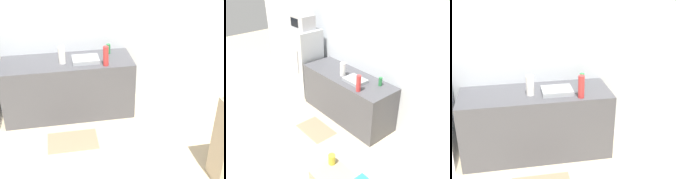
% 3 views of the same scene
% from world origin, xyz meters
% --- Properties ---
extents(wall_back, '(8.00, 0.06, 2.60)m').
position_xyz_m(wall_back, '(0.00, 3.42, 1.30)').
color(wall_back, silver).
rests_on(wall_back, ground_plane).
extents(counter, '(1.96, 0.70, 0.90)m').
position_xyz_m(counter, '(-0.07, 3.04, 0.45)').
color(counter, '#4C4C51').
rests_on(counter, ground_plane).
extents(sink_basin, '(0.39, 0.29, 0.06)m').
position_xyz_m(sink_basin, '(0.21, 2.97, 0.93)').
color(sink_basin, '#9EA3A8').
rests_on(sink_basin, counter).
extents(bottle_tall, '(0.08, 0.08, 0.29)m').
position_xyz_m(bottle_tall, '(0.48, 2.78, 1.04)').
color(bottle_tall, red).
rests_on(bottle_tall, counter).
extents(bottle_short, '(0.06, 0.06, 0.15)m').
position_xyz_m(bottle_short, '(0.59, 3.21, 0.98)').
color(bottle_short, '#2D7F42').
rests_on(bottle_short, counter).
extents(paper_towel_roll, '(0.10, 0.10, 0.26)m').
position_xyz_m(paper_towel_roll, '(-0.13, 2.98, 1.03)').
color(paper_towel_roll, white).
rests_on(paper_towel_roll, counter).
extents(kitchen_rug, '(0.70, 0.46, 0.01)m').
position_xyz_m(kitchen_rug, '(-0.09, 2.27, 0.00)').
color(kitchen_rug, '#937A5B').
rests_on(kitchen_rug, ground_plane).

